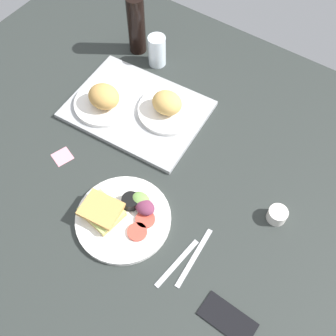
{
  "coord_description": "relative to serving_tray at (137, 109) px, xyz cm",
  "views": [
    {
      "loc": [
        38.52,
        -50.3,
        106.83
      ],
      "look_at": [
        2.0,
        3.0,
        4.0
      ],
      "focal_mm": 43.21,
      "sensor_mm": 36.0,
      "label": 1
    }
  ],
  "objects": [
    {
      "name": "plate_with_salad",
      "position": [
        20.49,
        -34.58,
        0.95
      ],
      "size": [
        27.51,
        27.51,
        5.4
      ],
      "color": "white",
      "rests_on": "ground_plane"
    },
    {
      "name": "drinking_glass",
      "position": [
        -7.75,
        22.98,
        5.01
      ],
      "size": [
        6.43,
        6.43,
        11.63
      ],
      "primitive_type": "cylinder",
      "color": "silver",
      "rests_on": "ground_plane"
    },
    {
      "name": "cell_phone",
      "position": [
        59.82,
        -41.9,
        -0.4
      ],
      "size": [
        14.62,
        7.66,
        0.8
      ],
      "primitive_type": "cube",
      "rotation": [
        0.0,
        0.0,
        -0.03
      ],
      "color": "black",
      "rests_on": "ground_plane"
    },
    {
      "name": "fork",
      "position": [
        41.16,
        -37.0,
        -0.55
      ],
      "size": [
        3.43,
        17.05,
        0.5
      ],
      "primitive_type": "cube",
      "rotation": [
        0.0,
        0.0,
        1.45
      ],
      "color": "#B7B7BC",
      "rests_on": "ground_plane"
    },
    {
      "name": "knife",
      "position": [
        44.16,
        -33.0,
        -0.55
      ],
      "size": [
        2.52,
        19.05,
        0.5
      ],
      "primitive_type": "cube",
      "rotation": [
        0.0,
        0.0,
        1.63
      ],
      "color": "#B7B7BC",
      "rests_on": "ground_plane"
    },
    {
      "name": "bread_plate_near",
      "position": [
        -9.45,
        -5.3,
        3.96
      ],
      "size": [
        20.51,
        20.51,
        8.79
      ],
      "color": "white",
      "rests_on": "serving_tray"
    },
    {
      "name": "sticky_note",
      "position": [
        -8.34,
        -28.58,
        -0.74
      ],
      "size": [
        7.16,
        7.16,
        0.12
      ],
      "primitive_type": "cube",
      "rotation": [
        0.0,
        0.0,
        -0.34
      ],
      "color": "pink",
      "rests_on": "ground_plane"
    },
    {
      "name": "soda_bottle",
      "position": [
        -17.96,
        24.78,
        10.37
      ],
      "size": [
        6.4,
        6.4,
        22.34
      ],
      "primitive_type": "cylinder",
      "color": "black",
      "rests_on": "ground_plane"
    },
    {
      "name": "espresso_cup",
      "position": [
        57.24,
        -9.56,
        1.2
      ],
      "size": [
        5.6,
        5.6,
        4.0
      ],
      "primitive_type": "cylinder",
      "color": "silver",
      "rests_on": "ground_plane"
    },
    {
      "name": "serving_tray",
      "position": [
        0.0,
        0.0,
        0.0
      ],
      "size": [
        47.22,
        36.09,
        1.6
      ],
      "primitive_type": "cube",
      "rotation": [
        0.0,
        0.0,
        0.07
      ],
      "color": "#9EA0A3",
      "rests_on": "ground_plane"
    },
    {
      "name": "bread_plate_far",
      "position": [
        9.8,
        4.59,
        3.57
      ],
      "size": [
        21.3,
        21.3,
        8.36
      ],
      "color": "white",
      "rests_on": "serving_tray"
    },
    {
      "name": "ground_plane",
      "position": [
        21.24,
        -18.19,
        -2.3
      ],
      "size": [
        190.0,
        150.0,
        3.0
      ],
      "primitive_type": "cube",
      "color": "#282D2B"
    }
  ]
}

